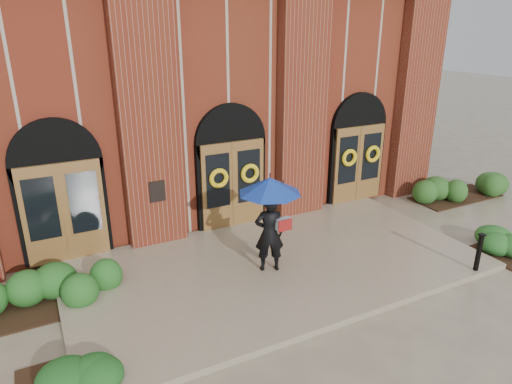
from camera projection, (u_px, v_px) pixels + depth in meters
ground at (280, 271)px, 11.21m from camera, size 90.00×90.00×0.00m
landing at (277, 265)px, 11.31m from camera, size 10.00×5.30×0.15m
church_building at (166, 85)px, 17.33m from camera, size 16.20×12.53×7.00m
man_with_umbrella at (270, 206)px, 10.43m from camera, size 1.87×1.87×2.33m
metal_post at (479, 251)px, 10.77m from camera, size 0.14×0.14×0.96m
hedge_wall_left at (45, 293)px, 9.63m from camera, size 2.79×1.11×0.72m
hedge_wall_right at (457, 187)px, 15.81m from camera, size 2.93×1.17×0.75m
hedge_front_left at (63, 373)px, 7.60m from camera, size 1.38×1.18×0.49m
hedge_front_right at (511, 244)px, 11.97m from camera, size 1.50×1.28×0.53m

